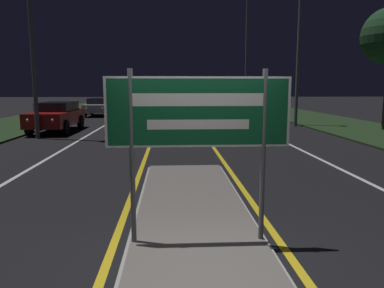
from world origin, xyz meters
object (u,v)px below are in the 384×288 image
Objects in this scene: streetlight_right_near at (299,32)px; streetlight_right_far at (247,31)px; car_receding_1 at (261,108)px; car_approaching_1 at (100,106)px; highway_sign at (198,119)px; car_receding_0 at (228,115)px; car_receding_2 at (207,102)px; car_approaching_0 at (57,116)px.

streetlight_right_near is 14.42m from streetlight_right_far.
car_receding_1 is 12.18m from car_approaching_1.
streetlight_right_far is at bearing 77.64° from highway_sign.
car_receding_0 is at bearing -51.92° from car_approaching_1.
highway_sign reaches higher than car_receding_1.
car_receding_1 is (-0.55, 5.96, -4.44)m from streetlight_right_near.
streetlight_right_far is at bearing 75.94° from car_receding_0.
car_receding_0 is 15.60m from car_receding_2.
car_receding_0 reaches higher than car_approaching_0.
car_receding_0 is 1.09× the size of car_approaching_1.
car_approaching_1 is at bearing -150.18° from car_receding_2.
streetlight_right_far is at bearing 51.85° from car_approaching_0.
car_receding_0 is at bearing -152.49° from streetlight_right_near.
car_approaching_0 is at bearing -120.39° from car_receding_2.
streetlight_right_near reaches higher than car_approaching_0.
streetlight_right_near is 2.05× the size of car_approaching_1.
car_receding_1 is 1.05× the size of car_approaching_1.
car_approaching_1 is at bearing 103.54° from highway_sign.
car_approaching_1 is (-8.30, 10.59, -0.09)m from car_receding_0.
car_approaching_1 is at bearing 168.33° from car_receding_1.
car_receding_2 reaches higher than car_approaching_1.
car_receding_0 is 0.96× the size of car_receding_2.
car_approaching_1 is at bearing 88.81° from car_approaching_0.
streetlight_right_far reaches higher than car_approaching_0.
car_receding_1 reaches higher than car_approaching_1.
car_receding_1 is 0.92× the size of car_receding_2.
streetlight_right_near is at bearing -89.77° from streetlight_right_far.
car_receding_1 is at bearing 65.96° from car_receding_0.
streetlight_right_near is 1.80× the size of car_receding_2.
streetlight_right_far is 21.45m from car_approaching_0.
car_receding_2 is at bearing 84.37° from highway_sign.
car_receding_0 is (-4.12, -16.45, -6.45)m from streetlight_right_far.
car_receding_2 reaches higher than car_approaching_0.
streetlight_right_near reaches higher than highway_sign.
streetlight_right_near is 15.70m from car_approaching_1.
streetlight_right_near is 0.75× the size of streetlight_right_far.
car_receding_0 is at bearing 79.73° from highway_sign.
streetlight_right_far is (-0.06, 14.27, 2.09)m from streetlight_right_near.
car_receding_0 is 1.04× the size of car_receding_1.
highway_sign is 0.56× the size of car_receding_1.
car_receding_0 is 13.46m from car_approaching_1.
streetlight_right_far reaches higher than highway_sign.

